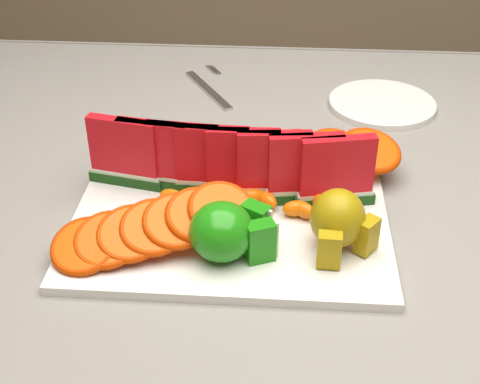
% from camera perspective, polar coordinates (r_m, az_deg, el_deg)
% --- Properties ---
extents(table, '(1.40, 0.90, 0.75)m').
position_cam_1_polar(table, '(0.99, 3.47, -4.52)').
color(table, '#472C1A').
rests_on(table, ground).
extents(tablecloth, '(1.53, 1.03, 0.20)m').
position_cam_1_polar(tablecloth, '(0.96, 3.60, -1.58)').
color(tablecloth, gray).
rests_on(tablecloth, table).
extents(platter, '(0.40, 0.30, 0.01)m').
position_cam_1_polar(platter, '(0.86, -0.83, -2.40)').
color(platter, silver).
rests_on(platter, tablecloth).
extents(apple_cluster, '(0.11, 0.09, 0.07)m').
position_cam_1_polar(apple_cluster, '(0.77, -1.04, -3.40)').
color(apple_cluster, '#157E14').
rests_on(apple_cluster, platter).
extents(pear_cluster, '(0.09, 0.09, 0.07)m').
position_cam_1_polar(pear_cluster, '(0.79, 8.43, -2.47)').
color(pear_cluster, '#B46A1A').
rests_on(pear_cluster, platter).
extents(side_plate, '(0.19, 0.19, 0.01)m').
position_cam_1_polar(side_plate, '(1.17, 12.03, 7.37)').
color(side_plate, silver).
rests_on(side_plate, tablecloth).
extents(fork, '(0.10, 0.18, 0.00)m').
position_cam_1_polar(fork, '(1.21, -2.69, 8.86)').
color(fork, silver).
rests_on(fork, tablecloth).
extents(watermelon_row, '(0.39, 0.07, 0.10)m').
position_cam_1_polar(watermelon_row, '(0.87, -1.03, 2.46)').
color(watermelon_row, '#083407').
rests_on(watermelon_row, platter).
extents(orange_fan_front, '(0.26, 0.15, 0.06)m').
position_cam_1_polar(orange_fan_front, '(0.79, -7.38, -2.98)').
color(orange_fan_front, '#F7500F').
rests_on(orange_fan_front, platter).
extents(orange_fan_back, '(0.39, 0.12, 0.05)m').
position_cam_1_polar(orange_fan_back, '(0.94, 2.26, 3.40)').
color(orange_fan_back, '#F7500F').
rests_on(orange_fan_back, platter).
extents(tangerine_segments, '(0.22, 0.06, 0.02)m').
position_cam_1_polar(tangerine_segments, '(0.86, 0.56, -0.83)').
color(tangerine_segments, '#DC4417').
rests_on(tangerine_segments, platter).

